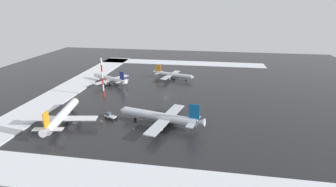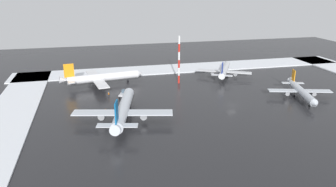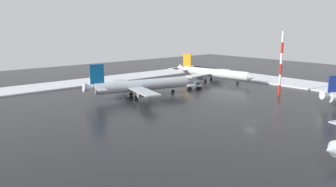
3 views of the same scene
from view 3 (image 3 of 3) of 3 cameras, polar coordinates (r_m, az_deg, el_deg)
name	(u,v)px [view 3 (image 3 of 3)]	position (r m, az deg, el deg)	size (l,w,h in m)	color
ground_plane	(251,120)	(73.09, 14.22, -4.46)	(240.00, 240.00, 0.00)	#232326
snow_bank_right	(98,81)	(123.20, -12.06, 2.23)	(14.00, 116.00, 0.40)	white
airplane_distant_tail	(140,85)	(93.66, -4.89, 1.43)	(27.74, 33.09, 9.93)	silver
airplane_foreground_jet	(213,73)	(120.68, 7.80, 3.59)	(31.79, 26.53, 9.46)	white
pushback_tug	(195,85)	(105.23, 4.72, 1.46)	(3.79, 5.09, 2.50)	silver
ground_crew_beside_wing	(150,92)	(95.21, -3.09, 0.21)	(0.36, 0.36, 1.71)	black
ground_crew_mid_apron	(187,84)	(109.74, 3.39, 1.74)	(0.36, 0.36, 1.71)	black
antenna_mast	(281,64)	(99.73, 19.09, 4.91)	(0.70, 0.70, 18.43)	red
traffic_cone_near_nose	(154,89)	(103.11, -2.40, 0.71)	(0.36, 0.36, 0.55)	orange
traffic_cone_mid_line	(171,92)	(98.29, 0.57, 0.18)	(0.36, 0.36, 0.55)	orange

